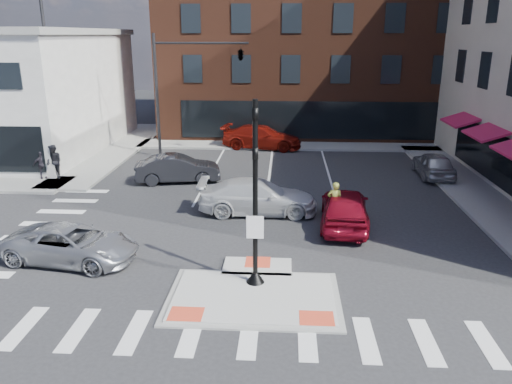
# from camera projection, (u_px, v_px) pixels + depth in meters

# --- Properties ---
(ground) EXTENTS (120.00, 120.00, 0.00)m
(ground) POSITION_uv_depth(u_px,v_px,m) (255.00, 291.00, 16.10)
(ground) COLOR #28282B
(ground) RESTS_ON ground
(refuge_island) EXTENTS (5.40, 4.65, 0.13)m
(refuge_island) POSITION_uv_depth(u_px,v_px,m) (254.00, 294.00, 15.84)
(refuge_island) COLOR gray
(refuge_island) RESTS_ON ground
(sidewalk_nw) EXTENTS (23.50, 20.50, 0.15)m
(sidewalk_nw) POSITION_uv_depth(u_px,v_px,m) (6.00, 164.00, 31.58)
(sidewalk_nw) COLOR gray
(sidewalk_nw) RESTS_ON ground
(sidewalk_e) EXTENTS (3.00, 24.00, 0.15)m
(sidewalk_e) POSITION_uv_depth(u_px,v_px,m) (482.00, 198.00, 24.98)
(sidewalk_e) COLOR gray
(sidewalk_e) RESTS_ON ground
(sidewalk_n) EXTENTS (26.00, 3.00, 0.15)m
(sidewalk_n) POSITION_uv_depth(u_px,v_px,m) (314.00, 146.00, 36.84)
(sidewalk_n) COLOR gray
(sidewalk_n) RESTS_ON ground
(building_n) EXTENTS (24.40, 18.40, 15.50)m
(building_n) POSITION_uv_depth(u_px,v_px,m) (311.00, 36.00, 44.02)
(building_n) COLOR #4E2618
(building_n) RESTS_ON ground
(building_far_left) EXTENTS (10.00, 12.00, 10.00)m
(building_far_left) POSITION_uv_depth(u_px,v_px,m) (249.00, 58.00, 64.31)
(building_far_left) COLOR slate
(building_far_left) RESTS_ON ground
(building_far_right) EXTENTS (12.00, 12.00, 12.00)m
(building_far_right) POSITION_uv_depth(u_px,v_px,m) (349.00, 50.00, 65.17)
(building_far_right) COLOR brown
(building_far_right) RESTS_ON ground
(signal_pole) EXTENTS (0.60, 0.60, 5.98)m
(signal_pole) POSITION_uv_depth(u_px,v_px,m) (255.00, 218.00, 15.77)
(signal_pole) COLOR black
(signal_pole) RESTS_ON refuge_island
(mast_arm_signal) EXTENTS (6.10, 2.24, 8.00)m
(mast_arm_signal) POSITION_uv_depth(u_px,v_px,m) (218.00, 63.00, 31.56)
(mast_arm_signal) COLOR black
(mast_arm_signal) RESTS_ON ground
(silver_suv) EXTENTS (5.11, 2.96, 1.34)m
(silver_suv) POSITION_uv_depth(u_px,v_px,m) (72.00, 244.00, 18.05)
(silver_suv) COLOR #B0B2B7
(silver_suv) RESTS_ON ground
(red_sedan) EXTENTS (2.43, 5.11, 1.69)m
(red_sedan) POSITION_uv_depth(u_px,v_px,m) (345.00, 207.00, 21.35)
(red_sedan) COLOR maroon
(red_sedan) RESTS_ON ground
(white_pickup) EXTENTS (5.46, 2.32, 1.57)m
(white_pickup) POSITION_uv_depth(u_px,v_px,m) (258.00, 197.00, 22.95)
(white_pickup) COLOR silver
(white_pickup) RESTS_ON ground
(bg_car_dark) EXTENTS (4.89, 2.49, 1.54)m
(bg_car_dark) POSITION_uv_depth(u_px,v_px,m) (178.00, 169.00, 27.81)
(bg_car_dark) COLOR #28282D
(bg_car_dark) RESTS_ON ground
(bg_car_silver) EXTENTS (1.78, 4.33, 1.47)m
(bg_car_silver) POSITION_uv_depth(u_px,v_px,m) (433.00, 164.00, 28.86)
(bg_car_silver) COLOR #BABDC2
(bg_car_silver) RESTS_ON ground
(bg_car_red) EXTENTS (6.01, 3.23, 1.66)m
(bg_car_red) POSITION_uv_depth(u_px,v_px,m) (262.00, 137.00, 36.05)
(bg_car_red) COLOR maroon
(bg_car_red) RESTS_ON ground
(cyclist) EXTENTS (0.79, 1.75, 2.15)m
(cyclist) POSITION_uv_depth(u_px,v_px,m) (334.00, 215.00, 20.84)
(cyclist) COLOR #3F3F44
(cyclist) RESTS_ON ground
(pedestrian_a) EXTENTS (1.16, 1.06, 1.93)m
(pedestrian_a) POSITION_uv_depth(u_px,v_px,m) (54.00, 162.00, 27.87)
(pedestrian_a) COLOR black
(pedestrian_a) RESTS_ON sidewalk_nw
(pedestrian_b) EXTENTS (0.97, 0.81, 1.56)m
(pedestrian_b) POSITION_uv_depth(u_px,v_px,m) (42.00, 165.00, 27.97)
(pedestrian_b) COLOR #352F39
(pedestrian_b) RESTS_ON sidewalk_nw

